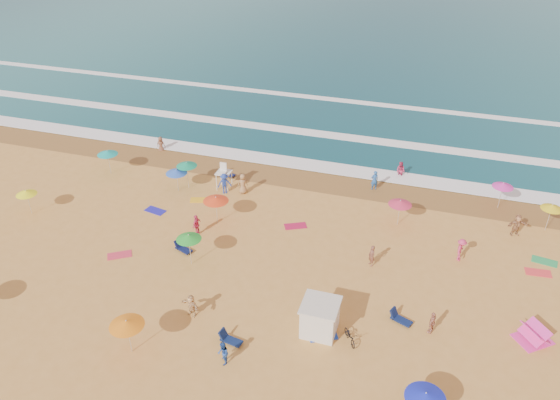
% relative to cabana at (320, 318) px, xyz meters
% --- Properties ---
extents(ground, '(220.00, 220.00, 0.00)m').
position_rel_cabana_xyz_m(ground, '(-6.59, 5.33, -1.00)').
color(ground, gold).
rests_on(ground, ground).
extents(ocean, '(220.00, 140.00, 0.18)m').
position_rel_cabana_xyz_m(ocean, '(-6.59, 89.33, -1.00)').
color(ocean, '#0C4756').
rests_on(ocean, ground).
extents(wet_sand, '(220.00, 220.00, 0.00)m').
position_rel_cabana_xyz_m(wet_sand, '(-6.59, 17.83, -0.99)').
color(wet_sand, olive).
rests_on(wet_sand, ground).
extents(surf_foam, '(200.00, 18.70, 0.05)m').
position_rel_cabana_xyz_m(surf_foam, '(-6.59, 26.65, -0.90)').
color(surf_foam, white).
rests_on(surf_foam, ground).
extents(cabana, '(2.00, 2.00, 2.00)m').
position_rel_cabana_xyz_m(cabana, '(0.00, 0.00, 0.00)').
color(cabana, silver).
rests_on(cabana, ground).
extents(cabana_roof, '(2.20, 2.20, 0.12)m').
position_rel_cabana_xyz_m(cabana_roof, '(0.00, 0.00, 1.06)').
color(cabana_roof, silver).
rests_on(cabana_roof, cabana).
extents(bicycle, '(1.30, 1.60, 0.82)m').
position_rel_cabana_xyz_m(bicycle, '(1.90, -0.30, -0.59)').
color(bicycle, black).
rests_on(bicycle, ground).
extents(lifeguard_stand, '(1.20, 1.20, 2.10)m').
position_rel_cabana_xyz_m(lifeguard_stand, '(-11.91, 14.12, 0.05)').
color(lifeguard_stand, white).
rests_on(lifeguard_stand, ground).
extents(beach_umbrellas, '(53.66, 27.33, 0.79)m').
position_rel_cabana_xyz_m(beach_umbrellas, '(-4.68, 4.92, 1.10)').
color(beach_umbrellas, '#14A49E').
rests_on(beach_umbrellas, ground).
extents(loungers, '(58.28, 25.26, 0.34)m').
position_rel_cabana_xyz_m(loungers, '(-1.69, 3.05, -0.83)').
color(loungers, '#102051').
rests_on(loungers, ground).
extents(towels, '(40.81, 18.84, 0.03)m').
position_rel_cabana_xyz_m(towels, '(-6.95, 4.31, -0.98)').
color(towels, red).
rests_on(towels, ground).
extents(beachgoers, '(47.38, 27.29, 2.10)m').
position_rel_cabana_xyz_m(beachgoers, '(-4.36, 9.64, -0.20)').
color(beachgoers, tan).
rests_on(beachgoers, ground).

